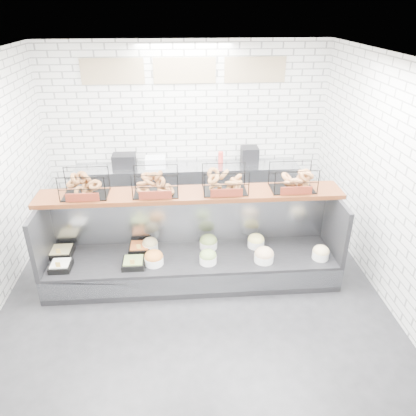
{
  "coord_description": "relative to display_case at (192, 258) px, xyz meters",
  "views": [
    {
      "loc": [
        -0.13,
        -4.41,
        3.55
      ],
      "look_at": [
        0.23,
        0.45,
        1.05
      ],
      "focal_mm": 35.0,
      "sensor_mm": 36.0,
      "label": 1
    }
  ],
  "objects": [
    {
      "name": "prep_counter",
      "position": [
        -0.0,
        2.09,
        0.14
      ],
      "size": [
        4.0,
        0.6,
        1.2
      ],
      "color": "#93969B",
      "rests_on": "ground"
    },
    {
      "name": "bagel_shelf",
      "position": [
        0.0,
        0.18,
        1.05
      ],
      "size": [
        4.1,
        0.5,
        0.4
      ],
      "color": "#441E0E",
      "rests_on": "display_case"
    },
    {
      "name": "room_shell",
      "position": [
        0.0,
        0.26,
        1.73
      ],
      "size": [
        5.02,
        5.51,
        3.01
      ],
      "color": "white",
      "rests_on": "ground"
    },
    {
      "name": "ground",
      "position": [
        0.0,
        -0.34,
        -0.33
      ],
      "size": [
        5.5,
        5.5,
        0.0
      ],
      "primitive_type": "plane",
      "color": "black",
      "rests_on": "ground"
    },
    {
      "name": "display_case",
      "position": [
        0.0,
        0.0,
        0.0
      ],
      "size": [
        4.0,
        0.9,
        1.2
      ],
      "color": "black",
      "rests_on": "ground"
    }
  ]
}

